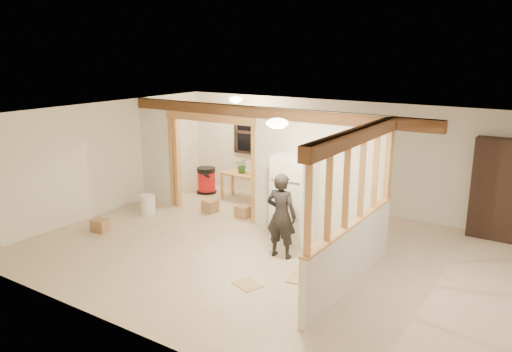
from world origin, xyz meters
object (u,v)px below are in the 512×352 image
Objects in this scene: work_table at (244,187)px; bookshelf at (499,190)px; woman at (281,216)px; shop_vac at (206,180)px; refrigerator at (294,198)px.

work_table is 5.63m from bookshelf.
woman is 4.47m from shop_vac.
refrigerator is at bearing -80.71° from woman.
shop_vac is (-3.69, 2.48, -0.43)m from woman.
refrigerator reaches higher than woman.
woman is 1.42× the size of work_table.
shop_vac is at bearing -175.11° from bookshelf.
work_table is at bearing 144.90° from refrigerator.
refrigerator is 2.52× the size of shop_vac.
work_table is at bearing -173.78° from bookshelf.
refrigerator reaches higher than shop_vac.
woman is at bearing -134.97° from bookshelf.
bookshelf is (3.06, 3.06, 0.22)m from woman.
refrigerator is 2.85m from work_table.
work_table is 1.19m from shop_vac.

